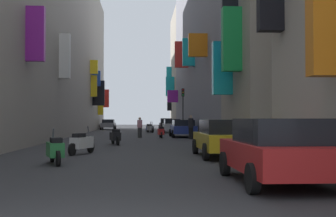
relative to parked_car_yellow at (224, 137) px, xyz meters
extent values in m
plane|color=#2D2D30|center=(-3.75, 18.29, -0.74)|extent=(140.00, 140.00, 0.00)
cube|color=purple|center=(-8.31, 5.34, 4.87)|extent=(0.89, 0.41, 2.70)
cube|color=white|center=(-8.40, 13.88, 5.03)|extent=(0.72, 0.52, 3.10)
cube|color=gray|center=(-11.75, 32.84, 7.45)|extent=(6.00, 5.06, 16.39)
cube|color=blue|center=(-8.26, 33.02, 5.27)|extent=(0.99, 0.39, 1.73)
cube|color=yellow|center=(-8.42, 32.21, 4.35)|extent=(0.67, 0.41, 2.38)
cube|color=black|center=(-8.07, 33.96, 3.67)|extent=(1.36, 0.56, 2.87)
cube|color=yellow|center=(-8.34, 31.52, 6.41)|extent=(0.83, 0.41, 1.50)
cube|color=gray|center=(-11.75, 41.83, 7.96)|extent=(6.00, 12.92, 17.40)
cube|color=red|center=(-8.08, 41.09, 3.39)|extent=(1.35, 0.42, 2.36)
cube|color=yellow|center=(-8.43, 40.28, 2.47)|extent=(0.65, 0.57, 2.51)
cube|color=orange|center=(0.86, -7.11, 3.17)|extent=(0.76, 0.45, 3.14)
cube|color=#9E9384|center=(4.25, 3.99, 5.35)|extent=(6.00, 6.30, 12.19)
cube|color=green|center=(0.83, 2.43, 4.16)|extent=(0.82, 0.51, 2.79)
cube|color=blue|center=(0.86, 2.80, 4.45)|extent=(0.76, 0.51, 2.27)
cube|color=#19B2BF|center=(0.78, 4.35, 3.12)|extent=(0.94, 0.49, 2.54)
cube|color=black|center=(0.88, 3.07, 5.81)|extent=(0.73, 0.36, 1.50)
cube|color=gray|center=(4.25, 22.40, 8.26)|extent=(6.00, 30.51, 18.00)
cube|color=purple|center=(0.62, 35.10, 3.38)|extent=(1.25, 0.56, 1.44)
cube|color=red|center=(0.62, 23.64, 6.68)|extent=(1.25, 0.43, 2.43)
cube|color=#19B2BF|center=(0.75, 18.84, 6.15)|extent=(1.00, 0.47, 2.26)
cube|color=orange|center=(0.62, 12.07, 5.56)|extent=(1.26, 0.36, 1.53)
cube|color=#9E9384|center=(4.25, 42.97, 7.26)|extent=(6.00, 10.63, 16.01)
cube|color=#19B2BF|center=(0.69, 40.79, 5.00)|extent=(1.12, 0.53, 2.55)
cube|color=black|center=(0.94, 46.28, 3.39)|extent=(0.61, 0.56, 3.02)
cube|color=#19B2BF|center=(0.88, 46.05, 7.40)|extent=(0.73, 0.43, 1.71)
cube|color=gold|center=(0.00, 0.06, -0.15)|extent=(1.77, 4.35, 0.59)
cube|color=black|center=(0.00, -0.15, 0.40)|extent=(1.56, 2.44, 0.52)
cylinder|color=black|center=(-0.89, 1.50, -0.44)|extent=(0.18, 0.60, 0.60)
cylinder|color=black|center=(0.89, 1.50, -0.44)|extent=(0.18, 0.60, 0.60)
cylinder|color=black|center=(-0.89, -1.37, -0.44)|extent=(0.18, 0.60, 0.60)
cylinder|color=black|center=(0.89, -1.37, -0.44)|extent=(0.18, 0.60, 0.60)
cube|color=#B21E1E|center=(-0.06, -6.59, -0.14)|extent=(1.84, 4.12, 0.61)
cube|color=black|center=(-0.06, -6.80, 0.43)|extent=(1.62, 2.31, 0.54)
cylinder|color=black|center=(-0.98, -5.23, -0.44)|extent=(0.18, 0.60, 0.60)
cylinder|color=black|center=(0.85, -5.23, -0.44)|extent=(0.18, 0.60, 0.60)
cylinder|color=black|center=(-0.98, -7.95, -0.44)|extent=(0.18, 0.60, 0.60)
cube|color=slate|center=(-7.50, 41.25, -0.15)|extent=(1.71, 4.30, 0.59)
cube|color=black|center=(-7.50, 41.47, 0.38)|extent=(1.51, 2.41, 0.46)
cylinder|color=black|center=(-6.64, 39.83, -0.44)|extent=(0.18, 0.60, 0.60)
cylinder|color=black|center=(-8.35, 39.83, -0.44)|extent=(0.18, 0.60, 0.60)
cylinder|color=black|center=(-6.64, 42.67, -0.44)|extent=(0.18, 0.60, 0.60)
cylinder|color=black|center=(-8.35, 42.67, -0.44)|extent=(0.18, 0.60, 0.60)
cube|color=navy|center=(0.15, 17.56, -0.15)|extent=(1.75, 4.48, 0.59)
cube|color=black|center=(0.15, 17.34, 0.38)|extent=(1.54, 2.51, 0.46)
cylinder|color=black|center=(-0.73, 19.04, -0.44)|extent=(0.18, 0.60, 0.60)
cylinder|color=black|center=(1.03, 19.04, -0.44)|extent=(0.18, 0.60, 0.60)
cylinder|color=black|center=(-0.73, 16.08, -0.44)|extent=(0.18, 0.60, 0.60)
cylinder|color=black|center=(1.03, 16.08, -0.44)|extent=(0.18, 0.60, 0.60)
cube|color=black|center=(0.16, 41.29, -0.14)|extent=(1.67, 4.10, 0.61)
cube|color=black|center=(0.16, 41.08, 0.46)|extent=(1.47, 2.30, 0.59)
cylinder|color=black|center=(-0.68, 42.64, -0.44)|extent=(0.18, 0.60, 0.60)
cylinder|color=black|center=(0.99, 42.64, -0.44)|extent=(0.18, 0.60, 0.60)
cylinder|color=black|center=(-0.68, 39.93, -0.44)|extent=(0.18, 0.60, 0.60)
cylinder|color=black|center=(0.99, 39.93, -0.44)|extent=(0.18, 0.60, 0.60)
cube|color=#B7B7BC|center=(0.02, 28.01, -0.12)|extent=(1.75, 4.08, 0.65)
cube|color=black|center=(0.02, 27.81, 0.43)|extent=(1.54, 2.29, 0.46)
cylinder|color=black|center=(-0.85, 29.36, -0.44)|extent=(0.18, 0.60, 0.60)
cylinder|color=black|center=(0.90, 29.36, -0.44)|extent=(0.18, 0.60, 0.60)
cylinder|color=black|center=(-0.85, 26.67, -0.44)|extent=(0.18, 0.60, 0.60)
cylinder|color=black|center=(0.90, 26.67, -0.44)|extent=(0.18, 0.60, 0.60)
cube|color=#ADADB2|center=(-2.18, 28.84, -0.28)|extent=(0.78, 1.29, 0.45)
cube|color=black|center=(-2.25, 29.06, 0.03)|extent=(0.47, 0.63, 0.16)
cylinder|color=#4C4C51|center=(-2.00, 28.26, 0.05)|extent=(0.14, 0.28, 0.68)
cylinder|color=black|center=(-1.95, 28.12, -0.50)|extent=(0.24, 0.49, 0.48)
cylinder|color=black|center=(-2.41, 29.57, -0.50)|extent=(0.24, 0.49, 0.48)
cube|color=red|center=(-1.64, 16.18, -0.28)|extent=(0.48, 1.13, 0.45)
cube|color=black|center=(-1.63, 15.97, 0.03)|extent=(0.34, 0.57, 0.16)
cylinder|color=#4C4C51|center=(-1.66, 16.74, 0.05)|extent=(0.07, 0.28, 0.68)
cylinder|color=black|center=(-1.66, 16.88, -0.50)|extent=(0.12, 0.48, 0.48)
cylinder|color=black|center=(-1.62, 15.48, -0.50)|extent=(0.12, 0.48, 0.48)
cube|color=#287F3D|center=(-5.82, -2.26, -0.28)|extent=(0.77, 1.18, 0.45)
cube|color=black|center=(-5.75, -2.46, 0.03)|extent=(0.48, 0.63, 0.16)
cylinder|color=#4C4C51|center=(-5.99, -1.75, 0.05)|extent=(0.14, 0.28, 0.68)
cylinder|color=black|center=(-6.04, -1.62, -0.50)|extent=(0.25, 0.49, 0.48)
cylinder|color=black|center=(-5.60, -2.91, -0.50)|extent=(0.25, 0.49, 0.48)
cube|color=black|center=(-4.55, 7.94, -0.28)|extent=(0.70, 1.12, 0.45)
cube|color=black|center=(-4.50, 7.75, 0.03)|extent=(0.46, 0.62, 0.16)
cylinder|color=#4C4C51|center=(-4.69, 8.44, 0.05)|extent=(0.13, 0.28, 0.68)
cylinder|color=black|center=(-4.72, 8.57, -0.50)|extent=(0.22, 0.49, 0.48)
cylinder|color=black|center=(-4.38, 7.31, -0.50)|extent=(0.22, 0.49, 0.48)
cube|color=silver|center=(-5.52, 1.61, -0.28)|extent=(0.85, 1.28, 0.45)
cube|color=black|center=(-5.60, 1.40, 0.03)|extent=(0.50, 0.64, 0.16)
cylinder|color=#4C4C51|center=(-5.30, 2.18, 0.05)|extent=(0.16, 0.28, 0.68)
cylinder|color=black|center=(-5.24, 2.32, -0.50)|extent=(0.27, 0.48, 0.48)
cylinder|color=black|center=(-5.79, 0.91, -0.50)|extent=(0.27, 0.48, 0.48)
cube|color=#2D4CAD|center=(-2.24, 31.12, -0.28)|extent=(0.75, 1.18, 0.45)
cube|color=black|center=(-2.30, 30.93, 0.03)|extent=(0.47, 0.63, 0.16)
cylinder|color=#4C4C51|center=(-2.08, 31.65, 0.05)|extent=(0.14, 0.28, 0.68)
cylinder|color=black|center=(-2.04, 31.78, -0.50)|extent=(0.24, 0.49, 0.48)
cylinder|color=black|center=(-2.45, 30.46, -0.50)|extent=(0.24, 0.49, 0.48)
cylinder|color=#313131|center=(-3.23, 16.50, -0.37)|extent=(0.40, 0.40, 0.75)
cylinder|color=pink|center=(-3.23, 16.50, 0.31)|extent=(0.48, 0.48, 0.60)
sphere|color=tan|center=(-3.23, 16.50, 0.71)|extent=(0.20, 0.20, 0.20)
cylinder|color=black|center=(0.38, 14.11, -0.33)|extent=(0.34, 0.34, 0.82)
cylinder|color=black|center=(0.38, 14.11, 0.40)|extent=(0.40, 0.40, 0.65)
sphere|color=tan|center=(0.38, 14.11, 0.84)|extent=(0.22, 0.22, 0.22)
cylinder|color=#2D2D2D|center=(0.81, 24.26, 1.03)|extent=(0.12, 0.12, 3.55)
cube|color=black|center=(0.81, 24.26, 3.18)|extent=(0.26, 0.26, 0.75)
sphere|color=red|center=(0.81, 24.12, 3.43)|extent=(0.14, 0.14, 0.14)
sphere|color=orange|center=(0.81, 24.12, 3.18)|extent=(0.14, 0.14, 0.14)
sphere|color=green|center=(0.81, 24.12, 2.93)|extent=(0.14, 0.14, 0.14)
camera|label=1|loc=(-3.09, -16.02, 0.70)|focal=45.87mm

